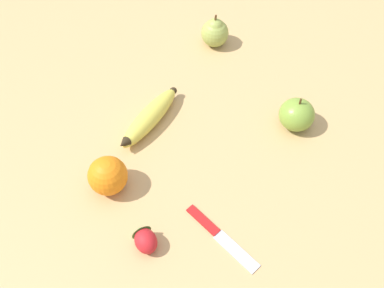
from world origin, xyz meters
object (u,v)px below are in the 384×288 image
at_px(orange, 108,176).
at_px(pear, 215,32).
at_px(paring_knife, 219,235).
at_px(apple, 297,115).
at_px(banana, 149,118).
at_px(strawberry, 145,239).

height_order(orange, pear, pear).
bearing_deg(paring_knife, pear, -134.40).
distance_m(orange, apple, 0.40).
bearing_deg(banana, paring_knife, 59.60).
xyz_separation_m(pear, strawberry, (-0.31, 0.45, -0.02)).
bearing_deg(apple, banana, 48.57).
xyz_separation_m(banana, pear, (0.10, -0.28, 0.02)).
height_order(pear, apple, pear).
relative_size(banana, orange, 2.63).
xyz_separation_m(orange, pear, (0.18, -0.43, -0.00)).
height_order(banana, apple, apple).
bearing_deg(strawberry, apple, -75.63).
height_order(pear, strawberry, pear).
bearing_deg(banana, strawberry, 33.53).
bearing_deg(apple, pear, -9.45).
bearing_deg(banana, pear, -177.47).
distance_m(orange, strawberry, 0.14).
height_order(strawberry, apple, apple).
distance_m(pear, apple, 0.31).
bearing_deg(paring_knife, strawberry, -36.27).
bearing_deg(apple, orange, 71.57).
bearing_deg(pear, banana, 109.96).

